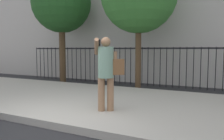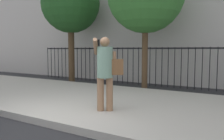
{
  "view_description": "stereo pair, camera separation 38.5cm",
  "coord_description": "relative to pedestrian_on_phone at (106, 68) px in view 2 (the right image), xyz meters",
  "views": [
    {
      "loc": [
        3.1,
        -3.28,
        1.51
      ],
      "look_at": [
        0.71,
        1.46,
        1.03
      ],
      "focal_mm": 37.27,
      "sensor_mm": 36.0,
      "label": 1
    },
    {
      "loc": [
        3.44,
        -3.09,
        1.51
      ],
      "look_at": [
        0.71,
        1.46,
        1.03
      ],
      "focal_mm": 37.27,
      "sensor_mm": 36.0,
      "label": 2
    }
  ],
  "objects": [
    {
      "name": "ground_plane",
      "position": [
        -0.73,
        -1.18,
        -1.09
      ],
      "size": [
        60.0,
        60.0,
        0.0
      ],
      "primitive_type": "plane",
      "color": "#28282B"
    },
    {
      "name": "sidewalk",
      "position": [
        -0.73,
        1.02,
        -1.01
      ],
      "size": [
        28.0,
        4.4,
        0.15
      ],
      "primitive_type": "cube",
      "color": "#B2ADA3",
      "rests_on": "ground"
    },
    {
      "name": "street_tree_near",
      "position": [
        -4.32,
        3.86,
        2.43
      ],
      "size": [
        2.6,
        2.6,
        4.85
      ],
      "color": "#4C3823",
      "rests_on": "ground"
    },
    {
      "name": "pedestrian_on_phone",
      "position": [
        0.0,
        0.0,
        0.0
      ],
      "size": [
        0.72,
        0.6,
        1.62
      ],
      "color": "#936B4C",
      "rests_on": "sidewalk"
    },
    {
      "name": "iron_fence",
      "position": [
        -0.73,
        4.72,
        -0.07
      ],
      "size": [
        12.03,
        0.04,
        1.6
      ],
      "color": "black",
      "rests_on": "ground"
    }
  ]
}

